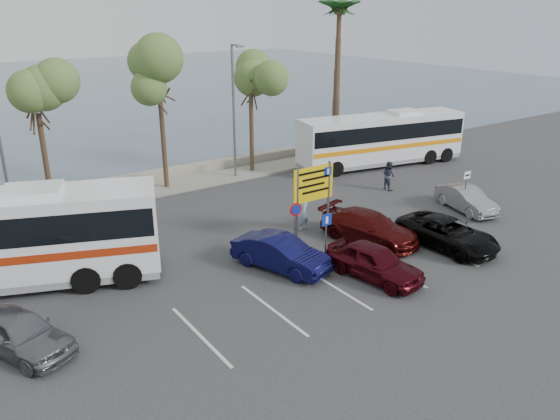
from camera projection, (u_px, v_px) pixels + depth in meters
ground at (341, 269)px, 22.51m from camera, size 120.00×120.00×0.00m
kerb_strip at (190, 183)px, 33.23m from camera, size 44.00×2.40×0.15m
seawall at (176, 172)px, 34.69m from camera, size 48.00×0.80×0.60m
sea at (27, 93)px, 68.56m from camera, size 140.00×140.00×0.00m
tree_left at (36, 97)px, 26.86m from camera, size 3.20×3.20×7.20m
tree_mid at (158, 75)px, 30.12m from camera, size 3.20×3.20×8.00m
tree_right at (251, 76)px, 33.51m from camera, size 3.20×3.20×7.40m
palm_tree at (339, 12)px, 35.98m from camera, size 4.80×4.80×11.20m
street_lamp_right at (234, 105)px, 32.89m from camera, size 0.45×1.15×8.01m
direction_sign at (313, 189)px, 24.65m from camera, size 2.20×0.12×3.60m
sign_no_stop at (295, 220)px, 23.47m from camera, size 0.60×0.08×2.35m
sign_parking at (326, 232)px, 22.50m from camera, size 0.50×0.07×2.25m
sign_taxi at (466, 186)px, 28.42m from camera, size 0.50×0.07×2.20m
lane_markings at (336, 287)px, 21.13m from camera, size 12.02×4.20×0.01m
coach_bus_right at (381, 141)px, 36.75m from camera, size 11.91×4.70×3.63m
car_silver_a at (18, 332)px, 16.98m from camera, size 3.18×4.33×1.37m
car_blue at (281, 253)px, 22.35m from camera, size 2.83×4.48×1.39m
car_maroon at (370, 227)px, 25.03m from camera, size 3.13×5.10×1.38m
car_red at (374, 262)px, 21.60m from camera, size 2.29×4.31×1.40m
suv_black at (447, 233)px, 24.42m from camera, size 2.43×4.84×1.31m
car_silver_b at (466, 199)px, 28.81m from camera, size 2.24×4.05×1.27m
pedestrian_near at (303, 213)px, 26.34m from camera, size 0.68×0.51×1.70m
pedestrian_far at (389, 175)px, 32.08m from camera, size 0.69×0.87×1.72m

